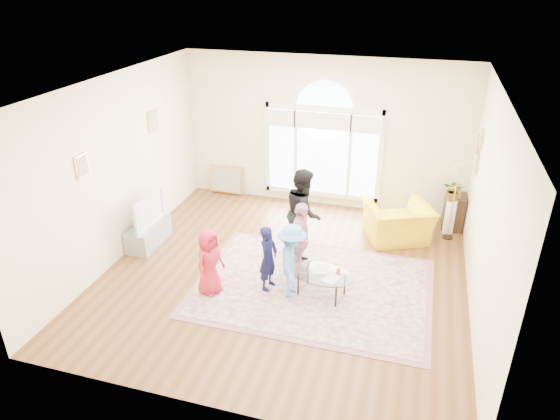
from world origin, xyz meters
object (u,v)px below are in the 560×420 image
(area_rug, at_px, (313,287))
(coffee_table, at_px, (322,275))
(tv_console, at_px, (148,234))
(armchair, at_px, (398,223))
(television, at_px, (146,209))

(area_rug, height_order, coffee_table, coffee_table)
(coffee_table, bearing_deg, tv_console, -179.71)
(tv_console, xyz_separation_m, armchair, (4.50, 1.46, 0.16))
(area_rug, xyz_separation_m, coffee_table, (0.18, -0.18, 0.39))
(tv_console, relative_size, television, 0.94)
(area_rug, relative_size, television, 3.37)
(area_rug, distance_m, tv_console, 3.36)
(area_rug, height_order, tv_console, tv_console)
(television, xyz_separation_m, coffee_table, (3.48, -0.72, -0.33))
(tv_console, distance_m, coffee_table, 3.57)
(area_rug, bearing_deg, television, 170.75)
(area_rug, xyz_separation_m, television, (-3.30, 0.54, 0.72))
(tv_console, distance_m, television, 0.52)
(area_rug, relative_size, tv_console, 3.60)
(area_rug, xyz_separation_m, armchair, (1.19, 2.00, 0.36))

